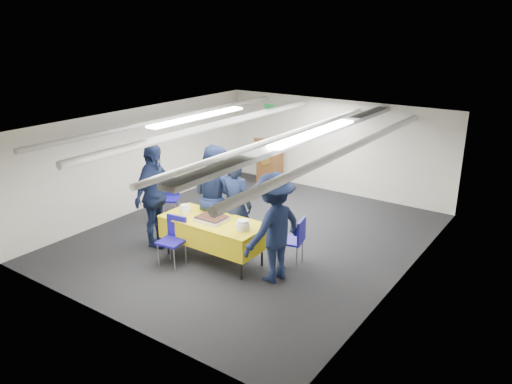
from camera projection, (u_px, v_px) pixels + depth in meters
ground at (252, 237)px, 9.91m from camera, size 7.00×7.00×0.00m
room_shell at (268, 145)px, 9.59m from camera, size 6.00×7.00×2.30m
serving_table at (213, 231)px, 8.79m from camera, size 1.91×0.85×0.77m
sheet_cake at (212, 219)px, 8.67m from camera, size 0.52×0.40×0.09m
plate_stack_left at (185, 210)px, 8.99m from camera, size 0.20×0.20×0.17m
plate_stack_right at (243, 225)px, 8.29m from camera, size 0.23×0.23×0.17m
podium at (270, 161)px, 12.94m from camera, size 0.62×0.53×1.25m
chair_near at (174, 235)px, 8.68m from camera, size 0.47×0.47×0.87m
chair_right at (295, 237)px, 8.63m from camera, size 0.50×0.50×0.87m
chair_left at (169, 194)px, 10.76m from camera, size 0.58×0.58×0.87m
sailor_a at (235, 205)px, 9.08m from camera, size 0.71×0.53×1.77m
sailor_b at (215, 196)px, 9.29m from camera, size 1.07×0.90×1.96m
sailor_c at (154, 196)px, 9.29m from camera, size 0.77×1.24×1.98m
sailor_d at (274, 228)px, 8.03m from camera, size 0.89×1.30×1.84m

